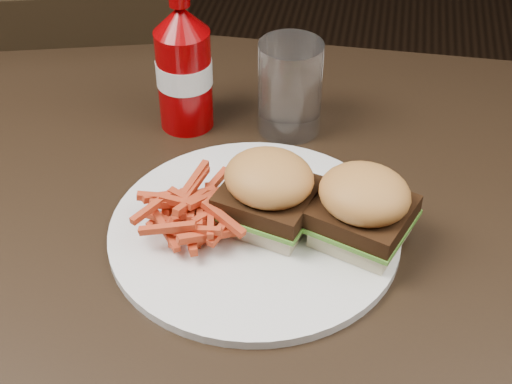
% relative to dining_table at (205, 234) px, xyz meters
% --- Properties ---
extents(dining_table, '(1.20, 0.80, 0.04)m').
position_rel_dining_table_xyz_m(dining_table, '(0.00, 0.00, 0.00)').
color(dining_table, black).
rests_on(dining_table, ground).
extents(chair_far, '(0.46, 0.46, 0.04)m').
position_rel_dining_table_xyz_m(chair_far, '(-0.33, 0.50, -0.30)').
color(chair_far, black).
rests_on(chair_far, ground).
extents(plate, '(0.30, 0.30, 0.01)m').
position_rel_dining_table_xyz_m(plate, '(0.06, -0.01, 0.03)').
color(plate, white).
rests_on(plate, dining_table).
extents(sandwich_half_a, '(0.10, 0.10, 0.02)m').
position_rel_dining_table_xyz_m(sandwich_half_a, '(0.07, -0.00, 0.04)').
color(sandwich_half_a, '#F8E5BA').
rests_on(sandwich_half_a, plate).
extents(sandwich_half_b, '(0.10, 0.10, 0.02)m').
position_rel_dining_table_xyz_m(sandwich_half_b, '(0.16, -0.01, 0.04)').
color(sandwich_half_b, beige).
rests_on(sandwich_half_b, plate).
extents(fries_pile, '(0.12, 0.12, 0.04)m').
position_rel_dining_table_xyz_m(fries_pile, '(-0.00, -0.02, 0.05)').
color(fries_pile, red).
rests_on(fries_pile, plate).
extents(ketchup_bottle, '(0.09, 0.09, 0.13)m').
position_rel_dining_table_xyz_m(ketchup_bottle, '(-0.06, 0.17, 0.08)').
color(ketchup_bottle, '#800003').
rests_on(ketchup_bottle, dining_table).
extents(tumbler, '(0.08, 0.08, 0.12)m').
position_rel_dining_table_xyz_m(tumbler, '(0.06, 0.19, 0.08)').
color(tumbler, white).
rests_on(tumbler, dining_table).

